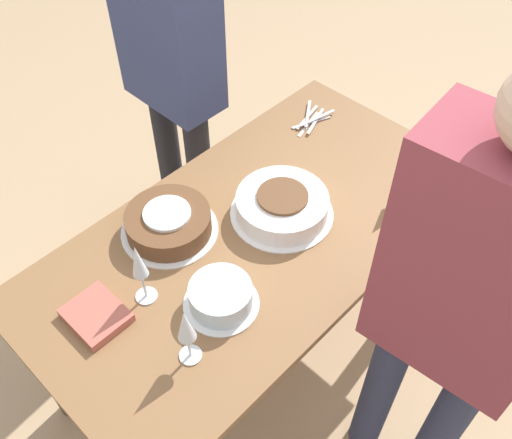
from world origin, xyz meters
TOP-DOWN VIEW (x-y plane):
  - ground_plane at (0.00, 0.00)m, footprint 12.00×12.00m
  - dining_table at (0.00, 0.00)m, footprint 1.56×0.81m
  - cake_center_white at (-0.11, 0.01)m, footprint 0.35×0.35m
  - cake_front_chocolate at (0.20, -0.20)m, footprint 0.32×0.32m
  - cake_back_decorated at (0.28, 0.13)m, footprint 0.23×0.23m
  - wine_glass_near at (0.45, 0.19)m, footprint 0.06×0.06m
  - wine_glass_far at (0.41, -0.05)m, footprint 0.07×0.07m
  - wine_glass_extra at (-0.45, 0.27)m, footprint 0.06×0.06m
  - dessert_plate_left at (-0.66, 0.25)m, footprint 0.19×0.19m
  - fork_pile at (-0.56, -0.23)m, footprint 0.21×0.14m
  - napkin_stack at (0.56, -0.10)m, footprint 0.15×0.17m
  - person_cutting at (-0.28, -0.73)m, footprint 0.22×0.40m
  - person_watching at (-0.01, 0.67)m, footprint 0.25×0.42m

SIDE VIEW (x-z plane):
  - ground_plane at x=0.00m, z-range 0.00..0.00m
  - dining_table at x=0.00m, z-range 0.26..1.00m
  - dessert_plate_left at x=-0.66m, z-range 0.74..0.75m
  - fork_pile at x=-0.56m, z-range 0.74..0.76m
  - napkin_stack at x=0.56m, z-range 0.74..0.77m
  - cake_back_decorated at x=0.28m, z-range 0.74..0.82m
  - cake_center_white at x=-0.11m, z-range 0.74..0.83m
  - cake_front_chocolate at x=0.20m, z-range 0.74..0.83m
  - wine_glass_extra at x=-0.45m, z-range 0.78..0.98m
  - wine_glass_near at x=0.45m, z-range 0.78..1.00m
  - wine_glass_far at x=0.41m, z-range 0.78..1.02m
  - person_cutting at x=-0.28m, z-range 0.15..1.70m
  - person_watching at x=-0.01m, z-range 0.17..1.85m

